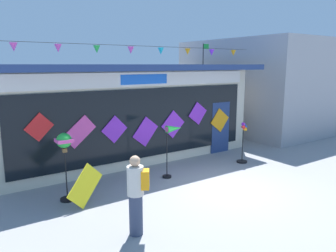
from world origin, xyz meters
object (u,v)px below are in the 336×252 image
wind_spinner_far_left (64,147)px  wind_spinner_center_left (243,142)px  kite_shop_building (114,109)px  display_kite_on_ground (85,186)px  person_near_camera (137,193)px  wind_spinner_left (173,136)px

wind_spinner_far_left → wind_spinner_center_left: 6.25m
kite_shop_building → wind_spinner_far_left: bearing=-130.2°
kite_shop_building → display_kite_on_ground: 5.22m
kite_shop_building → person_near_camera: kite_shop_building is taller
wind_spinner_center_left → kite_shop_building: bearing=128.9°
wind_spinner_left → wind_spinner_center_left: (2.89, -0.22, -0.55)m
person_near_camera → kite_shop_building: bearing=-168.7°
wind_spinner_left → person_near_camera: (-2.67, -2.50, -0.42)m
person_near_camera → display_kite_on_ground: 2.01m
wind_spinner_left → person_near_camera: size_ratio=0.98×
wind_spinner_left → person_near_camera: bearing=-136.8°
display_kite_on_ground → wind_spinner_left: bearing=10.6°
wind_spinner_center_left → display_kite_on_ground: 5.95m
wind_spinner_center_left → display_kite_on_ground: bearing=-176.7°
kite_shop_building → display_kite_on_ground: (-2.80, -4.23, -1.23)m
wind_spinner_center_left → display_kite_on_ground: size_ratio=1.51×
kite_shop_building → wind_spinner_far_left: kite_shop_building is taller
kite_shop_building → wind_spinner_center_left: 5.08m
kite_shop_building → person_near_camera: 6.68m
person_near_camera → display_kite_on_ground: person_near_camera is taller
kite_shop_building → wind_spinner_far_left: size_ratio=5.63×
wind_spinner_left → kite_shop_building: bearing=93.7°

